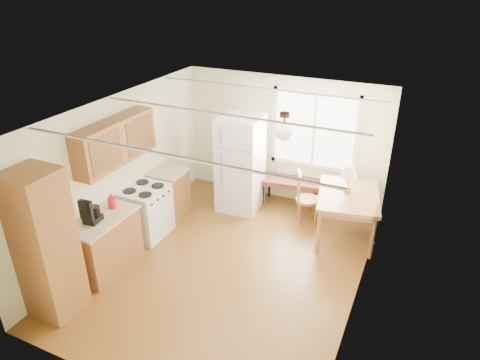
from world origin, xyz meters
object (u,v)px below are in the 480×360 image
Objects in this scene: refrigerator at (240,164)px; chair at (303,194)px; bench at (291,183)px; dining_table at (348,199)px.

chair is (1.25, 0.01, -0.37)m from refrigerator.
bench is 0.86× the size of dining_table.
dining_table reaches higher than bench.
dining_table is (2.09, -0.16, -0.20)m from refrigerator.
bench is (0.88, 0.46, -0.43)m from refrigerator.
refrigerator is at bearing -161.18° from bench.
chair reaches higher than bench.
bench is 0.58m from chair.
refrigerator is at bearing 164.20° from dining_table.
dining_table is at bearing -7.52° from refrigerator.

